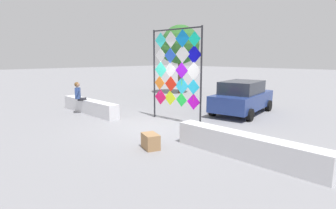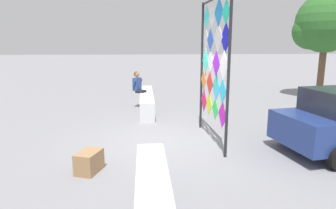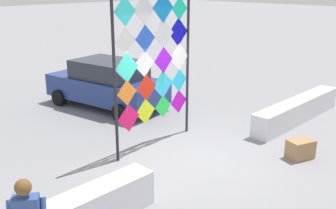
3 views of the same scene
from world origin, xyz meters
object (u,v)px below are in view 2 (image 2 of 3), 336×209
at_px(kite_display_rack, 213,60).
at_px(seated_vendor, 139,87).
at_px(cardboard_box_large, 89,162).
at_px(tree_broadleaf, 323,24).

relative_size(kite_display_rack, seated_vendor, 2.53).
xyz_separation_m(kite_display_rack, cardboard_box_large, (1.82, -3.00, -1.97)).
relative_size(seated_vendor, cardboard_box_large, 2.52).
bearing_deg(tree_broadleaf, cardboard_box_large, -50.79).
relative_size(seated_vendor, tree_broadleaf, 0.30).
bearing_deg(kite_display_rack, seated_vendor, -155.06).
xyz_separation_m(seated_vendor, tree_broadleaf, (-1.64, 8.62, 2.63)).
distance_m(kite_display_rack, tree_broadleaf, 9.01).
height_order(kite_display_rack, tree_broadleaf, tree_broadleaf).
height_order(kite_display_rack, cardboard_box_large, kite_display_rack).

